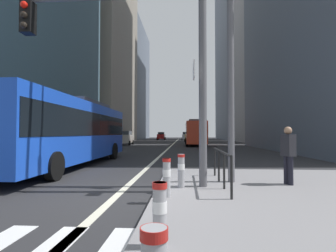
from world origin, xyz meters
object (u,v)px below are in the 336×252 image
(sedan_white_oncoming, at_px, (1,147))
(city_bus_blue_oncoming, at_px, (69,129))
(traffic_signal_gantry, at_px, (140,47))
(street_lamp_post, at_px, (230,15))
(pedestrian_walking, at_px, (288,152))
(bollard_back, at_px, (181,169))
(car_oncoming_mid, at_px, (161,136))
(car_receding_near, at_px, (186,136))
(bollard_right, at_px, (167,175))
(car_oncoming_far, at_px, (125,138))
(car_receding_far, at_px, (190,137))
(city_bus_red_receding, at_px, (195,132))
(bollard_left, at_px, (160,211))

(sedan_white_oncoming, bearing_deg, city_bus_blue_oncoming, 9.15)
(traffic_signal_gantry, xyz_separation_m, street_lamp_post, (2.67, 0.75, 1.21))
(sedan_white_oncoming, distance_m, traffic_signal_gantry, 9.32)
(traffic_signal_gantry, distance_m, pedestrian_walking, 5.21)
(bollard_back, bearing_deg, car_oncoming_mid, 95.75)
(car_receding_near, relative_size, bollard_right, 5.12)
(sedan_white_oncoming, height_order, car_oncoming_far, same)
(sedan_white_oncoming, bearing_deg, car_receding_near, 79.56)
(car_oncoming_mid, distance_m, car_receding_far, 16.60)
(car_oncoming_far, relative_size, pedestrian_walking, 2.63)
(bollard_back, bearing_deg, city_bus_blue_oncoming, 136.56)
(bollard_right, bearing_deg, car_receding_near, 89.27)
(car_receding_far, xyz_separation_m, bollard_right, (-1.44, -43.30, -0.35))
(car_receding_far, bearing_deg, city_bus_red_receding, -88.28)
(city_bus_blue_oncoming, bearing_deg, pedestrian_walking, -28.25)
(bollard_right, bearing_deg, car_receding_far, 88.10)
(car_oncoming_mid, relative_size, car_receding_far, 0.98)
(bollard_left, xyz_separation_m, pedestrian_walking, (3.30, 4.30, 0.46))
(city_bus_blue_oncoming, distance_m, car_receding_far, 37.60)
(car_receding_far, bearing_deg, car_oncoming_far, -125.40)
(pedestrian_walking, bearing_deg, sedan_white_oncoming, 160.57)
(car_oncoming_far, xyz_separation_m, traffic_signal_gantry, (7.19, -28.76, 3.08))
(car_oncoming_mid, bearing_deg, traffic_signal_gantry, -85.38)
(car_oncoming_mid, distance_m, car_receding_near, 7.10)
(city_bus_blue_oncoming, distance_m, car_receding_near, 48.91)
(city_bus_blue_oncoming, relative_size, sedan_white_oncoming, 2.67)
(car_oncoming_mid, distance_m, car_oncoming_far, 28.53)
(bollard_right, relative_size, pedestrian_walking, 0.54)
(car_receding_far, height_order, bollard_right, car_receding_far)
(traffic_signal_gantry, bearing_deg, car_receding_far, 86.91)
(car_oncoming_far, bearing_deg, bollard_back, -73.91)
(car_oncoming_far, xyz_separation_m, bollard_left, (8.12, -32.62, -0.37))
(car_receding_near, distance_m, street_lamp_post, 53.06)
(city_bus_red_receding, bearing_deg, bollard_left, -93.08)
(sedan_white_oncoming, distance_m, pedestrian_walking, 12.45)
(city_bus_blue_oncoming, distance_m, bollard_left, 10.48)
(car_receding_near, bearing_deg, pedestrian_walking, -87.09)
(sedan_white_oncoming, bearing_deg, traffic_signal_gantry, -31.45)
(car_receding_near, distance_m, bollard_right, 54.85)
(car_oncoming_mid, height_order, bollard_left, car_oncoming_mid)
(city_bus_red_receding, bearing_deg, car_oncoming_far, 178.99)
(city_bus_red_receding, distance_m, traffic_signal_gantry, 28.80)
(car_oncoming_far, relative_size, street_lamp_post, 0.55)
(city_bus_red_receding, height_order, bollard_right, city_bus_red_receding)
(bollard_left, relative_size, pedestrian_walking, 0.50)
(car_receding_far, bearing_deg, bollard_left, -91.67)
(car_oncoming_mid, bearing_deg, street_lamp_post, -82.64)
(city_bus_blue_oncoming, relative_size, bollard_back, 12.83)
(city_bus_blue_oncoming, xyz_separation_m, bollard_right, (5.24, -6.31, -1.19))
(city_bus_red_receding, relative_size, car_oncoming_mid, 2.60)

